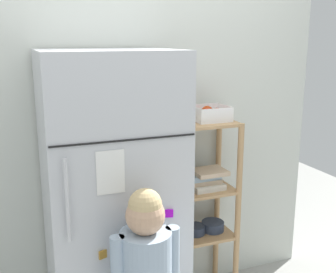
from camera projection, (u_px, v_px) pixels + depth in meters
name	position (u px, v px, depth m)	size (l,w,h in m)	color
kitchen_wall_back	(129.00, 140.00, 2.53)	(2.56, 0.03, 2.11)	silver
refrigerator	(113.00, 201.00, 2.24)	(0.70, 0.61, 1.61)	silver
child_standing	(146.00, 271.00, 1.91)	(0.33, 0.24, 1.02)	#43566D
pantry_shelf_unit	(204.00, 198.00, 2.60)	(0.37, 0.31, 1.18)	tan
fruit_bin	(210.00, 114.00, 2.51)	(0.21, 0.20, 0.09)	white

